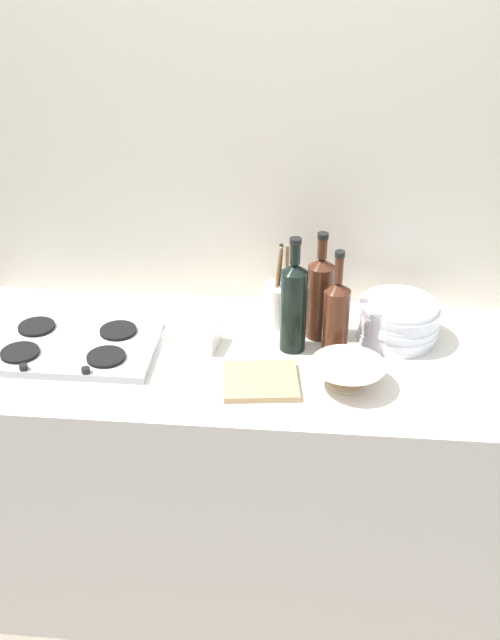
# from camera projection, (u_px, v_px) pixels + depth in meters

# --- Properties ---
(ground_plane) EXTENTS (6.00, 6.00, 0.00)m
(ground_plane) POSITION_uv_depth(u_px,v_px,m) (250.00, 567.00, 2.74)
(ground_plane) COLOR gray
(ground_plane) RESTS_ON ground
(counter_block) EXTENTS (1.80, 0.70, 0.90)m
(counter_block) POSITION_uv_depth(u_px,v_px,m) (250.00, 471.00, 2.51)
(counter_block) COLOR silver
(counter_block) RESTS_ON ground
(backsplash_panel) EXTENTS (1.90, 0.06, 2.23)m
(backsplash_panel) POSITION_uv_depth(u_px,v_px,m) (260.00, 236.00, 2.50)
(backsplash_panel) COLOR beige
(backsplash_panel) RESTS_ON ground
(stovetop_hob) EXTENTS (0.51, 0.33, 0.04)m
(stovetop_hob) POSITION_uv_depth(u_px,v_px,m) (71.00, 346.00, 2.30)
(stovetop_hob) COLOR #B2B2B7
(stovetop_hob) RESTS_ON counter_block
(plate_stack) EXTENTS (0.24, 0.24, 0.12)m
(plate_stack) POSITION_uv_depth(u_px,v_px,m) (399.00, 321.00, 2.34)
(plate_stack) COLOR white
(plate_stack) RESTS_ON counter_block
(wine_bottle_leftmost) EXTENTS (0.08, 0.08, 0.36)m
(wine_bottle_leftmost) POSITION_uv_depth(u_px,v_px,m) (294.00, 305.00, 2.25)
(wine_bottle_leftmost) COLOR black
(wine_bottle_leftmost) RESTS_ON counter_block
(wine_bottle_mid_left) EXTENTS (0.08, 0.08, 0.33)m
(wine_bottle_mid_left) POSITION_uv_depth(u_px,v_px,m) (336.00, 316.00, 2.24)
(wine_bottle_mid_left) COLOR #472314
(wine_bottle_mid_left) RESTS_ON counter_block
(wine_bottle_mid_right) EXTENTS (0.08, 0.08, 0.34)m
(wine_bottle_mid_right) POSITION_uv_depth(u_px,v_px,m) (320.00, 296.00, 2.31)
(wine_bottle_mid_right) COLOR #472314
(wine_bottle_mid_right) RESTS_ON counter_block
(mixing_bowl) EXTENTS (0.21, 0.21, 0.07)m
(mixing_bowl) POSITION_uv_depth(u_px,v_px,m) (347.00, 374.00, 2.13)
(mixing_bowl) COLOR beige
(mixing_bowl) RESTS_ON counter_block
(butter_dish) EXTENTS (0.17, 0.13, 0.06)m
(butter_dish) POSITION_uv_depth(u_px,v_px,m) (193.00, 336.00, 2.32)
(butter_dish) COLOR white
(butter_dish) RESTS_ON counter_block
(utensil_crock) EXTENTS (0.10, 0.10, 0.27)m
(utensil_crock) POSITION_uv_depth(u_px,v_px,m) (279.00, 303.00, 2.41)
(utensil_crock) COLOR silver
(utensil_crock) RESTS_ON counter_block
(cutting_board) EXTENTS (0.23, 0.21, 0.02)m
(cutting_board) POSITION_uv_depth(u_px,v_px,m) (261.00, 381.00, 2.15)
(cutting_board) COLOR tan
(cutting_board) RESTS_ON counter_block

